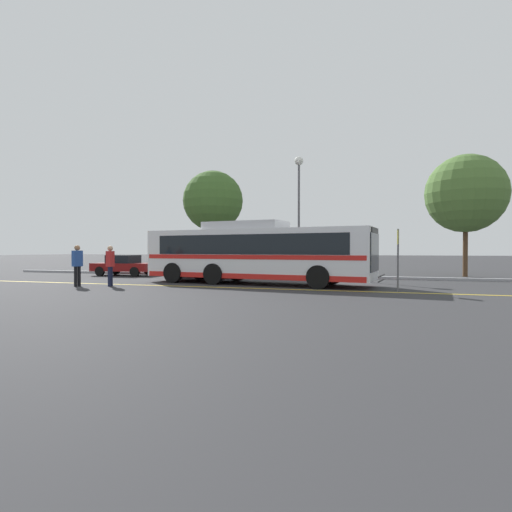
# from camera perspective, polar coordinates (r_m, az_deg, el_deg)

# --- Properties ---
(ground_plane) EXTENTS (220.00, 220.00, 0.00)m
(ground_plane) POSITION_cam_1_polar(r_m,az_deg,el_deg) (19.77, 0.18, -3.89)
(ground_plane) COLOR #2D2D30
(lane_strip_0) EXTENTS (31.08, 0.20, 0.01)m
(lane_strip_0) POSITION_cam_1_polar(r_m,az_deg,el_deg) (17.24, -2.13, -4.58)
(lane_strip_0) COLOR gold
(lane_strip_0) RESTS_ON ground_plane
(curb_strip) EXTENTS (39.08, 0.36, 0.15)m
(curb_strip) POSITION_cam_1_polar(r_m,az_deg,el_deg) (24.17, 3.46, -2.84)
(curb_strip) COLOR #99999E
(curb_strip) RESTS_ON ground_plane
(transit_bus) EXTENTS (11.60, 4.03, 3.01)m
(transit_bus) POSITION_cam_1_polar(r_m,az_deg,el_deg) (19.27, -0.05, 0.48)
(transit_bus) COLOR silver
(transit_bus) RESTS_ON ground_plane
(parked_car_0) EXTENTS (4.02, 2.08, 1.31)m
(parked_car_0) POSITION_cam_1_polar(r_m,az_deg,el_deg) (26.88, -18.28, -1.25)
(parked_car_0) COLOR maroon
(parked_car_0) RESTS_ON ground_plane
(parked_car_1) EXTENTS (4.46, 2.11, 1.48)m
(parked_car_1) POSITION_cam_1_polar(r_m,az_deg,el_deg) (23.73, -7.00, -1.28)
(parked_car_1) COLOR black
(parked_car_1) RESTS_ON ground_plane
(pedestrian_0) EXTENTS (0.29, 0.45, 1.83)m
(pedestrian_0) POSITION_cam_1_polar(r_m,az_deg,el_deg) (19.13, -20.11, -0.94)
(pedestrian_0) COLOR #191E38
(pedestrian_0) RESTS_ON ground_plane
(pedestrian_1) EXTENTS (0.33, 0.47, 1.86)m
(pedestrian_1) POSITION_cam_1_polar(r_m,az_deg,el_deg) (19.61, -24.17, -0.87)
(pedestrian_1) COLOR black
(pedestrian_1) RESTS_ON ground_plane
(bus_stop_sign) EXTENTS (0.08, 0.40, 2.47)m
(bus_stop_sign) POSITION_cam_1_polar(r_m,az_deg,el_deg) (16.63, 19.63, 0.54)
(bus_stop_sign) COLOR #59595E
(bus_stop_sign) RESTS_ON ground_plane
(street_lamp) EXTENTS (0.55, 0.55, 7.52)m
(street_lamp) POSITION_cam_1_polar(r_m,az_deg,el_deg) (25.58, 6.14, 9.65)
(street_lamp) COLOR #59595E
(street_lamp) RESTS_ON ground_plane
(tree_0) EXTENTS (4.13, 4.13, 7.11)m
(tree_0) POSITION_cam_1_polar(r_m,az_deg,el_deg) (28.01, -6.15, 7.81)
(tree_0) COLOR #513823
(tree_0) RESTS_ON ground_plane
(tree_1) EXTENTS (4.75, 4.75, 7.47)m
(tree_1) POSITION_cam_1_polar(r_m,az_deg,el_deg) (27.83, 27.78, 7.88)
(tree_1) COLOR #513823
(tree_1) RESTS_ON ground_plane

